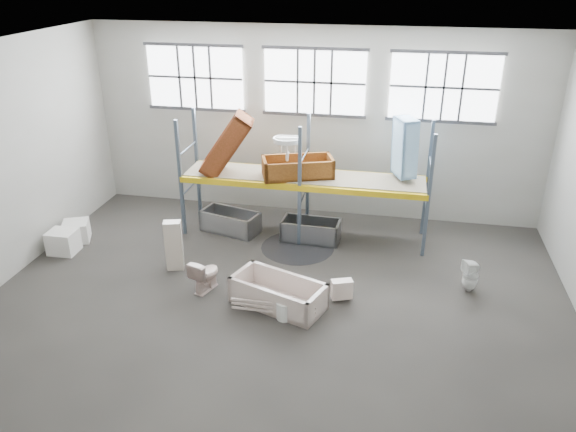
% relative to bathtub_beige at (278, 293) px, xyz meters
% --- Properties ---
extents(floor, '(12.00, 10.00, 0.10)m').
position_rel_bathtub_beige_xyz_m(floor, '(-0.06, -0.18, -0.33)').
color(floor, '#44403B').
rests_on(floor, ground).
extents(ceiling, '(12.00, 10.00, 0.10)m').
position_rel_bathtub_beige_xyz_m(ceiling, '(-0.06, -0.18, 4.77)').
color(ceiling, silver).
rests_on(ceiling, ground).
extents(wall_back, '(12.00, 0.10, 5.00)m').
position_rel_bathtub_beige_xyz_m(wall_back, '(-0.06, 4.87, 2.22)').
color(wall_back, '#A09E94').
rests_on(wall_back, ground).
extents(wall_front, '(12.00, 0.10, 5.00)m').
position_rel_bathtub_beige_xyz_m(wall_front, '(-0.06, -5.23, 2.22)').
color(wall_front, beige).
rests_on(wall_front, ground).
extents(window_left, '(2.60, 0.04, 1.60)m').
position_rel_bathtub_beige_xyz_m(window_left, '(-3.26, 4.76, 3.32)').
color(window_left, white).
rests_on(window_left, wall_back).
extents(window_mid, '(2.60, 0.04, 1.60)m').
position_rel_bathtub_beige_xyz_m(window_mid, '(-0.06, 4.76, 3.32)').
color(window_mid, white).
rests_on(window_mid, wall_back).
extents(window_right, '(2.60, 0.04, 1.60)m').
position_rel_bathtub_beige_xyz_m(window_right, '(3.14, 4.76, 3.32)').
color(window_right, white).
rests_on(window_right, wall_back).
extents(rack_upright_la, '(0.08, 0.08, 3.00)m').
position_rel_bathtub_beige_xyz_m(rack_upright_la, '(-3.06, 2.72, 1.22)').
color(rack_upright_la, slate).
rests_on(rack_upright_la, floor).
extents(rack_upright_lb, '(0.08, 0.08, 3.00)m').
position_rel_bathtub_beige_xyz_m(rack_upright_lb, '(-3.06, 3.92, 1.22)').
color(rack_upright_lb, slate).
rests_on(rack_upright_lb, floor).
extents(rack_upright_ma, '(0.08, 0.08, 3.00)m').
position_rel_bathtub_beige_xyz_m(rack_upright_ma, '(-0.06, 2.72, 1.22)').
color(rack_upright_ma, slate).
rests_on(rack_upright_ma, floor).
extents(rack_upright_mb, '(0.08, 0.08, 3.00)m').
position_rel_bathtub_beige_xyz_m(rack_upright_mb, '(-0.06, 3.92, 1.22)').
color(rack_upright_mb, slate).
rests_on(rack_upright_mb, floor).
extents(rack_upright_ra, '(0.08, 0.08, 3.00)m').
position_rel_bathtub_beige_xyz_m(rack_upright_ra, '(2.94, 2.72, 1.22)').
color(rack_upright_ra, slate).
rests_on(rack_upright_ra, floor).
extents(rack_upright_rb, '(0.08, 0.08, 3.00)m').
position_rel_bathtub_beige_xyz_m(rack_upright_rb, '(2.94, 3.92, 1.22)').
color(rack_upright_rb, slate).
rests_on(rack_upright_rb, floor).
extents(rack_beam_front, '(6.00, 0.10, 0.14)m').
position_rel_bathtub_beige_xyz_m(rack_beam_front, '(-0.06, 2.72, 1.22)').
color(rack_beam_front, yellow).
rests_on(rack_beam_front, floor).
extents(rack_beam_back, '(6.00, 0.10, 0.14)m').
position_rel_bathtub_beige_xyz_m(rack_beam_back, '(-0.06, 3.92, 1.22)').
color(rack_beam_back, yellow).
rests_on(rack_beam_back, floor).
extents(shelf_deck, '(5.90, 1.10, 0.03)m').
position_rel_bathtub_beige_xyz_m(shelf_deck, '(-0.06, 3.32, 1.30)').
color(shelf_deck, gray).
rests_on(shelf_deck, floor).
extents(wet_patch, '(1.80, 1.80, 0.00)m').
position_rel_bathtub_beige_xyz_m(wet_patch, '(-0.06, 2.52, -0.28)').
color(wet_patch, black).
rests_on(wet_patch, floor).
extents(bathtub_beige, '(2.09, 1.49, 0.56)m').
position_rel_bathtub_beige_xyz_m(bathtub_beige, '(0.00, 0.00, 0.00)').
color(bathtub_beige, beige).
rests_on(bathtub_beige, floor).
extents(cistern_spare, '(0.48, 0.34, 0.41)m').
position_rel_bathtub_beige_xyz_m(cistern_spare, '(1.25, 0.39, 0.00)').
color(cistern_spare, beige).
rests_on(cistern_spare, bathtub_beige).
extents(sink_in_tub, '(0.56, 0.56, 0.15)m').
position_rel_bathtub_beige_xyz_m(sink_in_tub, '(0.55, 0.43, -0.12)').
color(sink_in_tub, beige).
rests_on(sink_in_tub, bathtub_beige).
extents(toilet_beige, '(0.62, 0.81, 0.74)m').
position_rel_bathtub_beige_xyz_m(toilet_beige, '(-1.65, 0.27, 0.09)').
color(toilet_beige, beige).
rests_on(toilet_beige, floor).
extents(cistern_tall, '(0.43, 0.34, 1.18)m').
position_rel_bathtub_beige_xyz_m(cistern_tall, '(-2.62, 0.98, 0.31)').
color(cistern_tall, beige).
rests_on(cistern_tall, floor).
extents(toilet_white, '(0.43, 0.43, 0.72)m').
position_rel_bathtub_beige_xyz_m(toilet_white, '(3.88, 1.33, 0.08)').
color(toilet_white, white).
rests_on(toilet_white, floor).
extents(steel_tub_left, '(1.62, 1.06, 0.54)m').
position_rel_bathtub_beige_xyz_m(steel_tub_left, '(-1.94, 3.08, -0.01)').
color(steel_tub_left, '#BABCC2').
rests_on(steel_tub_left, floor).
extents(steel_tub_right, '(1.47, 0.73, 0.53)m').
position_rel_bathtub_beige_xyz_m(steel_tub_right, '(0.19, 3.00, -0.01)').
color(steel_tub_right, '#929599').
rests_on(steel_tub_right, floor).
extents(rust_tub_flat, '(1.88, 1.32, 0.48)m').
position_rel_bathtub_beige_xyz_m(rust_tub_flat, '(-0.21, 3.25, 1.54)').
color(rust_tub_flat, brown).
rests_on(rust_tub_flat, shelf_deck).
extents(rust_tub_tilted, '(1.48, 1.02, 1.66)m').
position_rel_bathtub_beige_xyz_m(rust_tub_tilted, '(-1.98, 3.21, 2.02)').
color(rust_tub_tilted, brown).
rests_on(rust_tub_tilted, shelf_deck).
extents(sink_on_shelf, '(0.71, 0.58, 0.59)m').
position_rel_bathtub_beige_xyz_m(sink_on_shelf, '(-0.43, 3.01, 1.82)').
color(sink_on_shelf, white).
rests_on(sink_on_shelf, rust_tub_flat).
extents(blue_tub_upright, '(0.68, 0.79, 1.42)m').
position_rel_bathtub_beige_xyz_m(blue_tub_upright, '(2.32, 3.56, 2.12)').
color(blue_tub_upright, '#97CBF5').
rests_on(blue_tub_upright, shelf_deck).
extents(bucket, '(0.40, 0.40, 0.37)m').
position_rel_bathtub_beige_xyz_m(bucket, '(0.22, -0.45, -0.09)').
color(bucket, white).
rests_on(bucket, floor).
extents(carton_near, '(0.66, 0.57, 0.56)m').
position_rel_bathtub_beige_xyz_m(carton_near, '(-5.55, 1.18, -0.00)').
color(carton_near, white).
rests_on(carton_near, floor).
extents(carton_far, '(0.80, 0.80, 0.51)m').
position_rel_bathtub_beige_xyz_m(carton_far, '(-5.58, 1.81, -0.03)').
color(carton_far, white).
rests_on(carton_far, floor).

